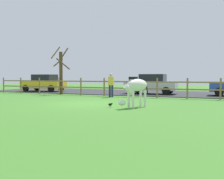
# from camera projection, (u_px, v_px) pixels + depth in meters

# --- Properties ---
(ground_plane) EXTENTS (60.00, 60.00, 0.00)m
(ground_plane) POSITION_uv_depth(u_px,v_px,m) (86.00, 103.00, 13.30)
(ground_plane) COLOR #3D7528
(parking_asphalt) EXTENTS (28.00, 7.40, 0.05)m
(parking_asphalt) POSITION_uv_depth(u_px,v_px,m) (138.00, 93.00, 21.86)
(parking_asphalt) COLOR #2D2D33
(parking_asphalt) RESTS_ON ground_plane
(paddock_fence) EXTENTS (21.57, 0.11, 1.33)m
(paddock_fence) POSITION_uv_depth(u_px,v_px,m) (117.00, 86.00, 17.97)
(paddock_fence) COLOR olive
(paddock_fence) RESTS_ON ground_plane
(bare_tree) EXTENTS (1.40, 1.38, 3.87)m
(bare_tree) POSITION_uv_depth(u_px,v_px,m) (61.00, 71.00, 20.04)
(bare_tree) COLOR #513A23
(bare_tree) RESTS_ON ground_plane
(zebra) EXTENTS (1.09, 1.79, 1.41)m
(zebra) POSITION_uv_depth(u_px,v_px,m) (136.00, 87.00, 11.49)
(zebra) COLOR white
(zebra) RESTS_ON ground_plane
(crow_on_grass) EXTENTS (0.22, 0.10, 0.20)m
(crow_on_grass) POSITION_uv_depth(u_px,v_px,m) (110.00, 104.00, 11.72)
(crow_on_grass) COLOR black
(crow_on_grass) RESTS_ON ground_plane
(parked_car_yellow) EXTENTS (4.10, 2.09, 1.56)m
(parked_car_yellow) POSITION_uv_depth(u_px,v_px,m) (44.00, 83.00, 23.43)
(parked_car_yellow) COLOR yellow
(parked_car_yellow) RESTS_ON parking_asphalt
(parked_car_silver) EXTENTS (4.02, 1.91, 1.56)m
(parked_car_silver) POSITION_uv_depth(u_px,v_px,m) (151.00, 84.00, 19.97)
(parked_car_silver) COLOR #B7BABF
(parked_car_silver) RESTS_ON parking_asphalt
(visitor_near_fence) EXTENTS (0.39, 0.28, 1.64)m
(visitor_near_fence) POSITION_uv_depth(u_px,v_px,m) (111.00, 84.00, 17.29)
(visitor_near_fence) COLOR #232847
(visitor_near_fence) RESTS_ON ground_plane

